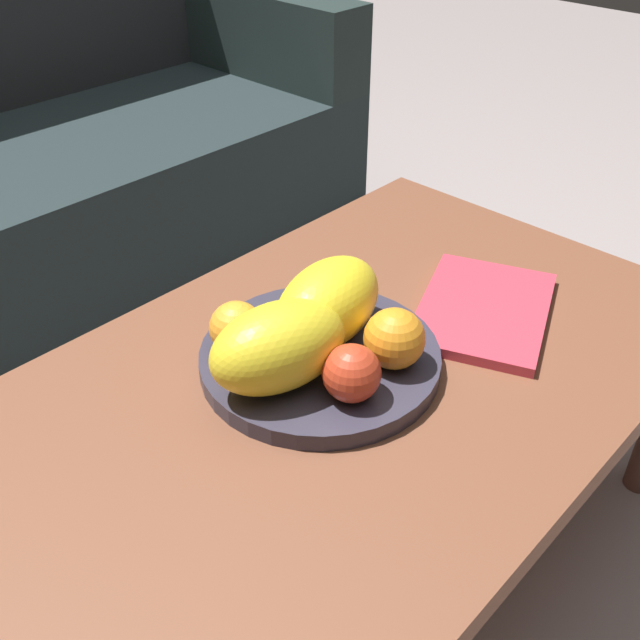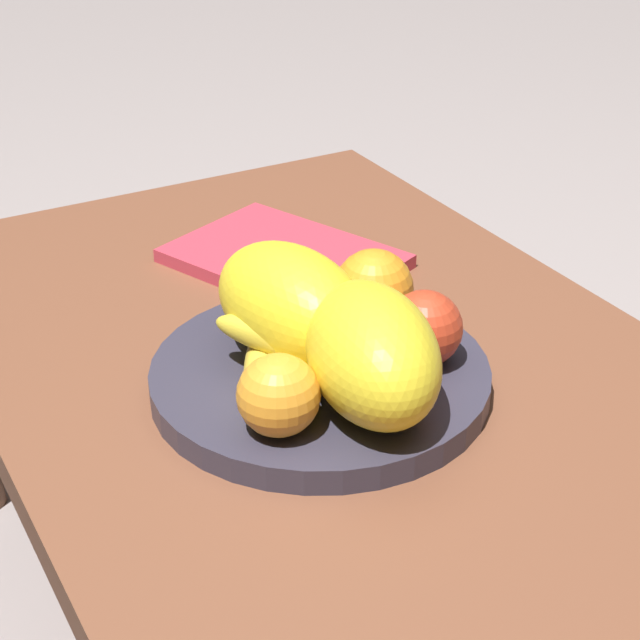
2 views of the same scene
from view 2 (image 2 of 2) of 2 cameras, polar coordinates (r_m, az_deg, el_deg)
The scene contains 9 objects.
coffee_table at distance 1.02m, azimuth 1.92°, elevation -5.49°, with size 1.11×0.65×0.40m.
fruit_bowl at distance 0.98m, azimuth 0.00°, elevation -3.17°, with size 0.32×0.32×0.03m, color #33303F.
melon_large_front at distance 0.97m, azimuth -1.53°, elevation 0.82°, with size 0.18×0.11×0.11m, color yellow.
melon_smaller_beside at distance 0.89m, azimuth 2.86°, elevation -1.82°, with size 0.18×0.11×0.11m, color yellow.
orange_front at distance 0.87m, azimuth -2.29°, elevation -4.14°, with size 0.07×0.07×0.07m, color orange.
orange_left at distance 1.03m, azimuth 2.95°, elevation 1.74°, with size 0.08×0.08×0.08m, color orange.
apple_left at distance 0.97m, azimuth 5.73°, elevation -0.45°, with size 0.07×0.07×0.07m, color #C03920.
banana_bunch at distance 0.94m, azimuth -2.30°, elevation -2.10°, with size 0.16×0.13×0.06m.
magazine at distance 1.22m, azimuth -1.97°, elevation 3.39°, with size 0.25×0.18×0.02m, color #BC3546.
Camera 2 is at (-0.72, 0.44, 0.94)m, focal length 58.50 mm.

